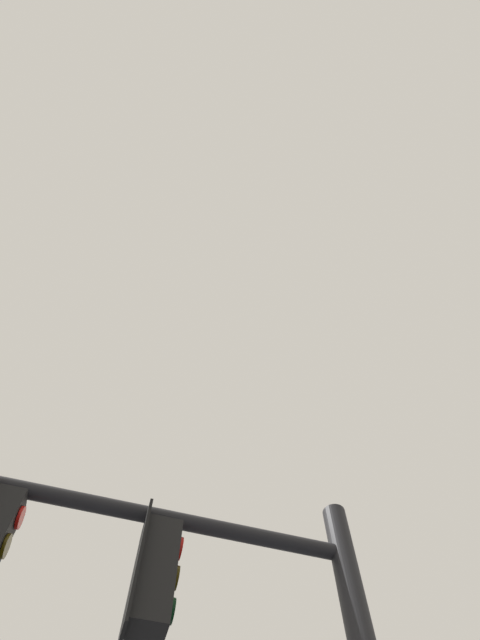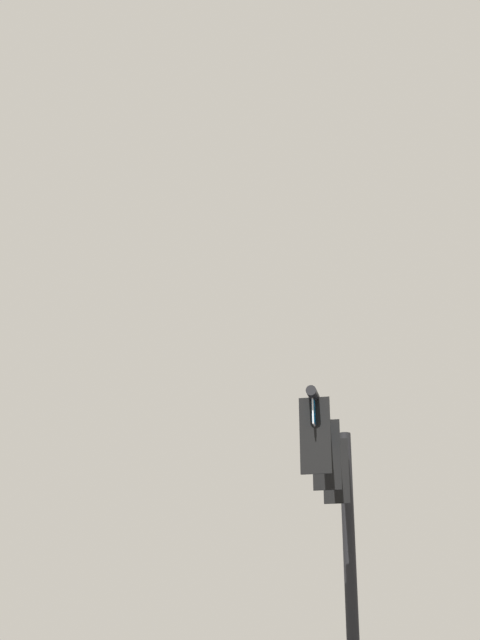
{
  "view_description": "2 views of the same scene",
  "coord_description": "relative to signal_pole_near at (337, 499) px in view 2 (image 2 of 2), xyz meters",
  "views": [
    {
      "loc": [
        -6.26,
        -2.41,
        1.42
      ],
      "look_at": [
        -6.98,
        -5.38,
        7.77
      ],
      "focal_mm": 28.0,
      "sensor_mm": 36.0,
      "label": 1
    },
    {
      "loc": [
        11.35,
        -4.26,
        1.24
      ],
      "look_at": [
        -4.03,
        -8.11,
        7.16
      ],
      "focal_mm": 50.0,
      "sensor_mm": 36.0,
      "label": 2
    }
  ],
  "objects": [
    {
      "name": "signal_pole_near",
      "position": [
        0.0,
        0.0,
        0.0
      ],
      "size": [
        5.93,
        0.63,
        5.9
      ],
      "color": "black",
      "rests_on": "ground_plane"
    }
  ]
}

